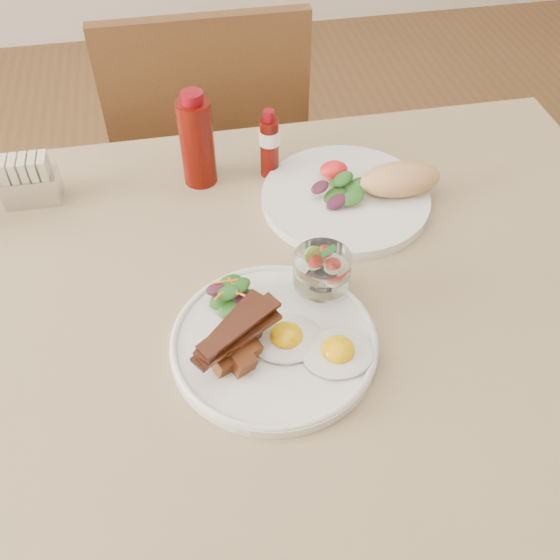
{
  "coord_description": "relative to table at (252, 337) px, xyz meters",
  "views": [
    {
      "loc": [
        -0.07,
        -0.6,
        1.43
      ],
      "look_at": [
        0.04,
        -0.03,
        0.82
      ],
      "focal_mm": 40.0,
      "sensor_mm": 36.0,
      "label": 1
    }
  ],
  "objects": [
    {
      "name": "sugar_caddy",
      "position": [
        -0.32,
        0.29,
        0.13
      ],
      "size": [
        0.09,
        0.05,
        0.09
      ],
      "rotation": [
        0.0,
        0.0,
        -0.01
      ],
      "color": "silver",
      "rests_on": "table"
    },
    {
      "name": "table",
      "position": [
        0.0,
        0.0,
        0.0
      ],
      "size": [
        1.33,
        0.88,
        0.75
      ],
      "color": "brown",
      "rests_on": "ground"
    },
    {
      "name": "side_salad",
      "position": [
        -0.03,
        -0.02,
        0.12
      ],
      "size": [
        0.07,
        0.07,
        0.04
      ],
      "rotation": [
        0.0,
        0.0,
        -0.41
      ],
      "color": "#194813",
      "rests_on": "main_plate"
    },
    {
      "name": "main_plate",
      "position": [
        0.02,
        -0.09,
        0.1
      ],
      "size": [
        0.28,
        0.28,
        0.02
      ],
      "primitive_type": "cylinder",
      "color": "white",
      "rests_on": "table"
    },
    {
      "name": "fried_eggs",
      "position": [
        0.07,
        -0.11,
        0.11
      ],
      "size": [
        0.17,
        0.13,
        0.03
      ],
      "rotation": [
        0.0,
        0.0,
        0.11
      ],
      "color": "silver",
      "rests_on": "main_plate"
    },
    {
      "name": "ketchup_bottle",
      "position": [
        -0.04,
        0.29,
        0.17
      ],
      "size": [
        0.06,
        0.06,
        0.17
      ],
      "rotation": [
        0.0,
        0.0,
        0.07
      ],
      "color": "#520A04",
      "rests_on": "table"
    },
    {
      "name": "hot_sauce_bottle",
      "position": [
        0.08,
        0.29,
        0.15
      ],
      "size": [
        0.04,
        0.04,
        0.13
      ],
      "rotation": [
        0.0,
        0.0,
        -0.09
      ],
      "color": "#520A04",
      "rests_on": "table"
    },
    {
      "name": "fruit_cup",
      "position": [
        0.1,
        -0.02,
        0.15
      ],
      "size": [
        0.08,
        0.08,
        0.08
      ],
      "rotation": [
        0.0,
        0.0,
        -0.06
      ],
      "color": "white",
      "rests_on": "main_plate"
    },
    {
      "name": "second_plate",
      "position": [
        0.22,
        0.19,
        0.11
      ],
      "size": [
        0.31,
        0.28,
        0.07
      ],
      "rotation": [
        0.0,
        0.0,
        0.35
      ],
      "color": "white",
      "rests_on": "table"
    },
    {
      "name": "chair_far",
      "position": [
        0.0,
        0.66,
        -0.14
      ],
      "size": [
        0.42,
        0.42,
        0.93
      ],
      "color": "brown",
      "rests_on": "ground"
    },
    {
      "name": "bacon_potato_pile",
      "position": [
        -0.03,
        -0.11,
        0.13
      ],
      "size": [
        0.13,
        0.1,
        0.06
      ],
      "rotation": [
        0.0,
        0.0,
        0.16
      ],
      "color": "maroon",
      "rests_on": "main_plate"
    }
  ]
}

